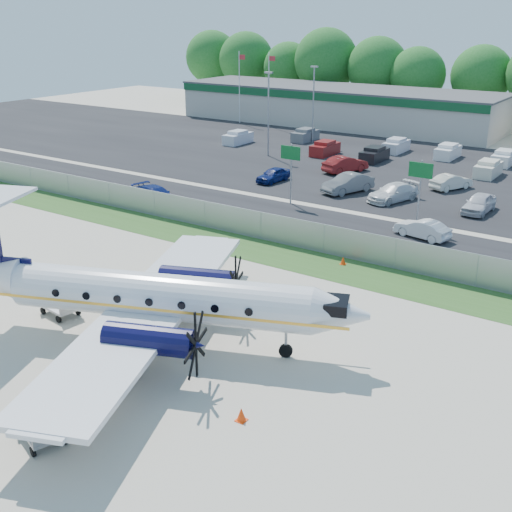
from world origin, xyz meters
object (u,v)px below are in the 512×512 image
Objects in this scene: baggage_cart_near at (60,306)px; aircraft at (152,296)px; pushback_tug at (119,291)px; baggage_cart_far at (41,428)px.

aircraft is at bearing 4.79° from baggage_cart_near.
aircraft reaches higher than pushback_tug.
baggage_cart_near is 10.88m from baggage_cart_far.
aircraft is 8.41m from baggage_cart_far.
baggage_cart_far is (7.89, -7.49, 0.01)m from baggage_cart_near.
aircraft is 6.52m from baggage_cart_near.
aircraft is at bearing 101.95° from baggage_cart_far.
baggage_cart_far is at bearing -78.05° from aircraft.
aircraft is 5.54m from pushback_tug.
baggage_cart_near is (-1.51, -2.86, -0.17)m from pushback_tug.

